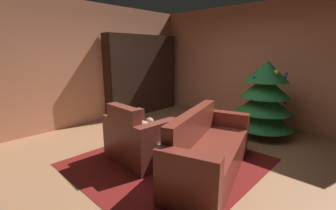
{
  "coord_description": "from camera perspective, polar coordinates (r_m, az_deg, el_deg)",
  "views": [
    {
      "loc": [
        2.41,
        -2.61,
        1.68
      ],
      "look_at": [
        -0.15,
        0.07,
        0.81
      ],
      "focal_mm": 24.75,
      "sensor_mm": 36.0,
      "label": 1
    }
  ],
  "objects": [
    {
      "name": "book_stack_on_table",
      "position": [
        3.52,
        -0.37,
        -7.12
      ],
      "size": [
        0.22,
        0.17,
        0.08
      ],
      "color": "#458740",
      "rests_on": "coffee_table"
    },
    {
      "name": "armchair_red",
      "position": [
        3.66,
        -7.29,
        -8.53
      ],
      "size": [
        1.01,
        0.76,
        0.91
      ],
      "color": "brown",
      "rests_on": "ground"
    },
    {
      "name": "bottle_on_table",
      "position": [
        3.57,
        2.08,
        -6.14
      ],
      "size": [
        0.07,
        0.07,
        0.22
      ],
      "color": "#2B3552",
      "rests_on": "coffee_table"
    },
    {
      "name": "bookshelf_unit",
      "position": [
        6.41,
        -5.25,
        7.45
      ],
      "size": [
        0.33,
        2.18,
        2.08
      ],
      "color": "black",
      "rests_on": "ground"
    },
    {
      "name": "area_rug",
      "position": [
        3.68,
        0.15,
        -13.81
      ],
      "size": [
        2.48,
        2.59,
        0.01
      ],
      "primitive_type": "cube",
      "color": "maroon",
      "rests_on": "ground"
    },
    {
      "name": "ground_plane",
      "position": [
        3.93,
        0.87,
        -12.03
      ],
      "size": [
        6.62,
        6.62,
        0.0
      ],
      "primitive_type": "plane",
      "color": "#9A6947"
    },
    {
      "name": "wall_back",
      "position": [
        5.92,
        19.89,
        9.49
      ],
      "size": [
        5.35,
        0.06,
        2.74
      ],
      "primitive_type": "cube",
      "color": "tan",
      "rests_on": "ground"
    },
    {
      "name": "coffee_table",
      "position": [
        3.52,
        -0.2,
        -8.64
      ],
      "size": [
        0.61,
        0.61,
        0.41
      ],
      "color": "black",
      "rests_on": "ground"
    },
    {
      "name": "decorated_tree",
      "position": [
        4.96,
        22.62,
        1.47
      ],
      "size": [
        1.17,
        1.17,
        1.49
      ],
      "color": "brown",
      "rests_on": "ground"
    },
    {
      "name": "wall_left",
      "position": [
        5.7,
        -19.23,
        9.42
      ],
      "size": [
        0.06,
        5.63,
        2.74
      ],
      "primitive_type": "cube",
      "color": "tan",
      "rests_on": "ground"
    },
    {
      "name": "couch_red",
      "position": [
        3.33,
        9.89,
        -11.37
      ],
      "size": [
        1.26,
        2.08,
        0.87
      ],
      "color": "maroon",
      "rests_on": "ground"
    }
  ]
}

